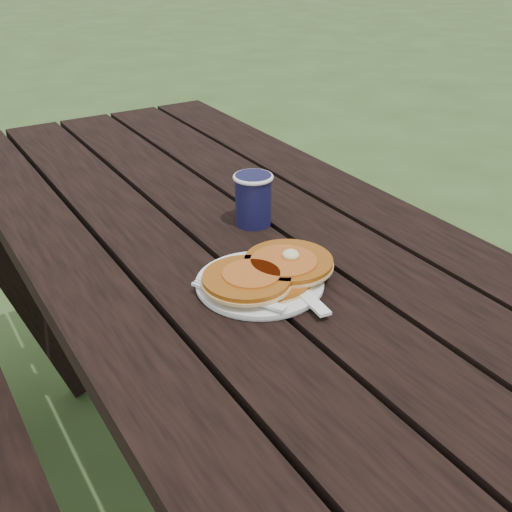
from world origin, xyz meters
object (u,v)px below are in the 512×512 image
pancake_stack (270,272)px  coffee_cup (253,196)px  picnic_table (240,393)px  plate (260,284)px

pancake_stack → coffee_cup: coffee_cup is taller
picnic_table → coffee_cup: (0.05, 0.02, 0.44)m
plate → coffee_cup: size_ratio=2.00×
pancake_stack → coffee_cup: (0.10, 0.21, 0.03)m
picnic_table → plate: 0.43m
picnic_table → coffee_cup: bearing=24.6°
pancake_stack → coffee_cup: 0.23m
plate → pancake_stack: size_ratio=0.88×
picnic_table → pancake_stack: pancake_stack is taller
picnic_table → plate: (-0.06, -0.18, 0.39)m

